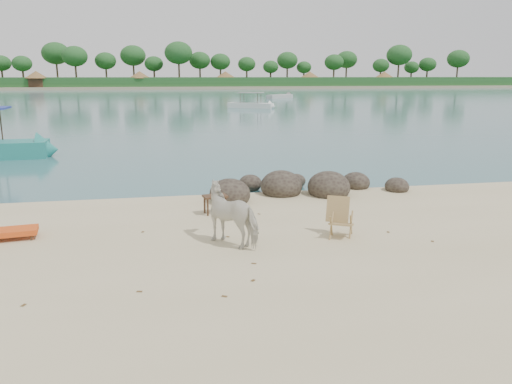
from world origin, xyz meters
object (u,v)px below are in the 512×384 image
Objects in this scene: cow at (234,215)px; deck_chair at (341,219)px; boulders at (296,188)px; lounge_chair at (4,230)px; side_table at (215,206)px.

cow is 2.43m from deck_chair.
cow is (-2.53, -4.22, 0.45)m from boulders.
deck_chair is (2.42, -0.07, -0.21)m from cow.
cow is at bearing -20.79° from lounge_chair.
boulders reaches higher than lounge_chair.
side_table is (-0.17, 2.41, -0.41)m from cow.
cow reaches higher than deck_chair.
boulders is at bearing -162.89° from cow.
lounge_chair is (-4.83, -1.29, 0.01)m from side_table.
deck_chair is at bearing -54.85° from side_table.
deck_chair is (7.41, -1.19, 0.18)m from lounge_chair.
side_table is at bearing 6.82° from lounge_chair.
lounge_chair is at bearing -161.41° from deck_chair.
side_table is 0.36× the size of lounge_chair.
lounge_chair is 7.51m from deck_chair.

